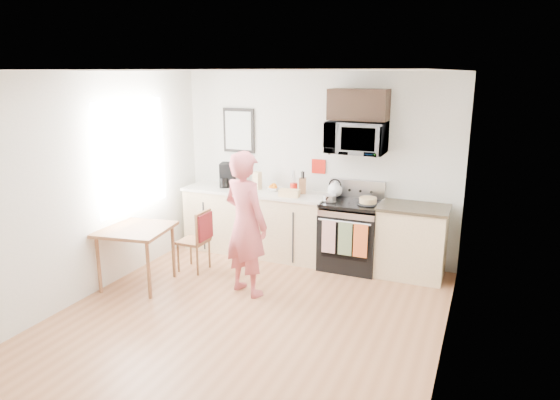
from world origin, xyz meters
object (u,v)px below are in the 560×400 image
at_px(microwave, 357,138).
at_px(dining_table, 136,235).
at_px(range, 351,236).
at_px(chair, 201,233).
at_px(person, 246,224).
at_px(cake, 368,201).

height_order(microwave, dining_table, microwave).
relative_size(range, chair, 1.39).
distance_m(microwave, person, 1.89).
bearing_deg(microwave, dining_table, -143.14).
height_order(dining_table, chair, chair).
bearing_deg(person, range, -106.24).
relative_size(range, cake, 4.26).
xyz_separation_m(microwave, cake, (0.23, -0.17, -0.79)).
distance_m(microwave, chair, 2.39).
bearing_deg(dining_table, microwave, 36.86).
height_order(range, dining_table, range).
height_order(microwave, cake, microwave).
xyz_separation_m(chair, cake, (2.01, 0.86, 0.43)).
relative_size(microwave, dining_table, 0.96).
height_order(range, microwave, microwave).
bearing_deg(range, person, -126.24).
bearing_deg(range, microwave, 90.06).
xyz_separation_m(range, person, (-0.94, -1.28, 0.43)).
xyz_separation_m(dining_table, chair, (0.49, 0.68, -0.12)).
distance_m(person, chair, 0.98).
bearing_deg(chair, microwave, 30.29).
distance_m(range, microwave, 1.33).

